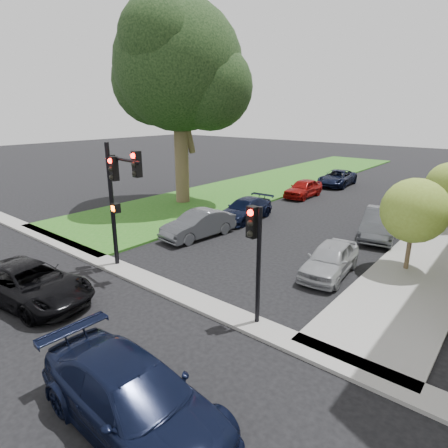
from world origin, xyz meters
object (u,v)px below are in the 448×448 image
Objects in this scene: traffic_signal_secondary at (255,244)px; car_parked_8 at (337,178)px; small_tree_a at (415,211)px; car_parked_3 at (419,193)px; car_cross_far at (133,398)px; car_parked_1 at (381,223)px; car_parked_5 at (198,224)px; car_parked_4 at (445,180)px; car_parked_0 at (330,259)px; car_parked_7 at (303,188)px; traffic_signal_main at (117,184)px; eucalyptus at (178,67)px; car_parked_6 at (245,210)px; car_parked_2 at (411,203)px; car_cross_near at (30,284)px.

car_parked_8 is at bearing 107.27° from traffic_signal_secondary.
small_tree_a is 14.21m from car_parked_3.
small_tree_a is at bearing -62.44° from car_parked_8.
small_tree_a is 7.97m from traffic_signal_secondary.
car_cross_far is 16.34m from car_parked_1.
car_parked_5 is at bearing -166.43° from small_tree_a.
car_cross_far reaches higher than car_parked_4.
car_parked_0 is at bearing -101.58° from car_parked_1.
traffic_signal_main is at bearing -88.84° from car_parked_7.
car_parked_0 is 0.79× the size of car_parked_8.
eucalyptus reaches higher than car_parked_5.
car_parked_8 is at bearing -145.96° from car_parked_4.
car_parked_6 is (-7.66, 14.40, -0.10)m from car_cross_far.
car_parked_2 is (0.03, 5.98, -0.01)m from car_parked_1.
car_cross_far reaches higher than car_parked_0.
eucalyptus reaches higher than car_cross_far.
car_parked_7 is at bearing 113.18° from traffic_signal_secondary.
eucalyptus is at bearing -125.81° from car_parked_4.
eucalyptus is 17.66m from car_cross_near.
car_parked_4 is at bearing 53.08° from eucalyptus.
car_parked_1 is 0.95× the size of car_parked_4.
car_parked_7 is at bearing -143.38° from car_parked_3.
traffic_signal_secondary is 0.94× the size of car_parked_3.
car_parked_1 reaches higher than car_parked_3.
car_parked_5 is 12.34m from car_parked_7.
car_cross_far is at bearing -79.83° from car_parked_3.
small_tree_a is 0.92× the size of car_parked_5.
traffic_signal_main is 1.30× the size of car_parked_7.
car_parked_3 is 17.70m from car_parked_5.
car_parked_4 reaches higher than car_parked_6.
car_parked_4 reaches higher than car_cross_near.
car_cross_far reaches higher than car_parked_3.
car_parked_1 is at bearing 10.92° from car_parked_6.
car_parked_1 reaches higher than car_parked_6.
small_tree_a reaches higher than car_parked_4.
car_cross_far is (7.38, -1.16, 0.06)m from car_cross_near.
car_parked_3 is at bearing -24.16° from car_cross_near.
car_cross_far is at bearing -34.66° from traffic_signal_main.
car_parked_0 is at bearing -79.62° from car_parked_3.
small_tree_a is at bearing -45.16° from car_parked_7.
car_cross_far is 29.64m from car_parked_8.
traffic_signal_main is at bearing -150.80° from car_parked_0.
car_parked_2 reaches higher than car_parked_4.
car_cross_near is 1.09× the size of car_parked_6.
car_parked_5 reaches higher than car_cross_near.
eucalyptus is 16.33m from car_parked_1.
eucalyptus reaches higher than traffic_signal_secondary.
car_parked_4 is (7.34, 28.58, -2.98)m from traffic_signal_main.
car_parked_2 is 1.08× the size of car_parked_8.
car_parked_1 is at bearing 57.28° from traffic_signal_main.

